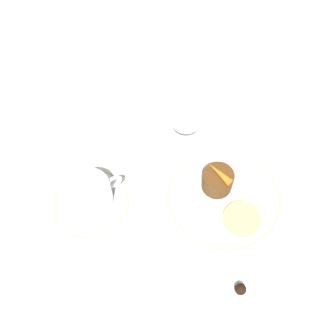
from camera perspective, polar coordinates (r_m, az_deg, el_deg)
name	(u,v)px	position (r m, az deg, el deg)	size (l,w,h in m)	color
ground_plane	(219,194)	(0.80, 7.46, -3.77)	(3.00, 3.00, 0.00)	white
dinner_plate	(224,197)	(0.79, 8.17, -4.21)	(0.24, 0.24, 0.01)	white
saucer	(92,204)	(0.79, -10.97, -5.14)	(0.16, 0.16, 0.01)	white
coffee_cup	(90,194)	(0.76, -11.24, -3.76)	(0.11, 0.08, 0.06)	white
spoon	(115,194)	(0.79, -7.70, -3.70)	(0.05, 0.10, 0.00)	silver
wine_glass	(187,114)	(0.81, 2.72, 7.85)	(0.07, 0.07, 0.11)	silver
fork	(290,161)	(0.86, 17.34, 0.92)	(0.05, 0.19, 0.01)	silver
dessert_cake	(220,179)	(0.77, 7.52, -1.66)	(0.06, 0.06, 0.04)	#563314
carrot_garnish	(222,172)	(0.75, 7.78, -0.57)	(0.03, 0.06, 0.01)	orange
pineapple_slice	(240,220)	(0.76, 10.46, -7.39)	(0.07, 0.07, 0.01)	#EFE075
chocolate_truffle	(240,289)	(0.73, 10.48, -16.90)	(0.02, 0.02, 0.02)	black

